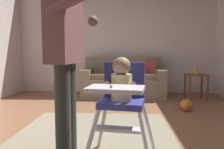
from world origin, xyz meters
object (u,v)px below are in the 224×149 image
at_px(sippy_cup, 196,72).
at_px(wall_clock, 71,11).
at_px(adult_standing, 65,53).
at_px(side_table, 196,81).
at_px(couch, 124,81).
at_px(high_chair, 122,92).
at_px(toy_ball, 186,105).

xyz_separation_m(sippy_cup, wall_clock, (-2.70, 0.82, 1.37)).
relative_size(adult_standing, side_table, 3.22).
bearing_deg(side_table, couch, 166.64).
bearing_deg(adult_standing, wall_clock, 113.46).
relative_size(high_chair, toy_ball, 4.70).
bearing_deg(sippy_cup, high_chair, -118.41).
xyz_separation_m(toy_ball, sippy_cup, (0.41, 0.88, 0.47)).
distance_m(couch, toy_ball, 1.62).
bearing_deg(toy_ball, wall_clock, 143.30).
bearing_deg(side_table, wall_clock, 163.14).
distance_m(side_table, wall_clock, 3.23).
xyz_separation_m(high_chair, side_table, (1.46, 2.67, -0.25)).
xyz_separation_m(toy_ball, wall_clock, (-2.29, 1.71, 1.84)).
relative_size(adult_standing, toy_ball, 8.53).
height_order(adult_standing, toy_ball, adult_standing).
bearing_deg(sippy_cup, wall_clock, 163.05).
distance_m(high_chair, adult_standing, 0.61).
bearing_deg(adult_standing, sippy_cup, 63.77).
relative_size(high_chair, wall_clock, 3.16).
relative_size(toy_ball, sippy_cup, 1.96).
bearing_deg(sippy_cup, side_table, -0.00).
bearing_deg(couch, high_chair, -0.07).
relative_size(high_chair, sippy_cup, 9.24).
relative_size(toy_ball, wall_clock, 0.67).
height_order(adult_standing, side_table, adult_standing).
distance_m(high_chair, wall_clock, 3.93).
xyz_separation_m(couch, high_chair, (-0.00, -3.01, 0.29)).
bearing_deg(sippy_cup, couch, 166.50).
relative_size(couch, high_chair, 1.91).
height_order(side_table, wall_clock, wall_clock).
relative_size(side_table, sippy_cup, 5.20).
bearing_deg(high_chair, sippy_cup, 159.80).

